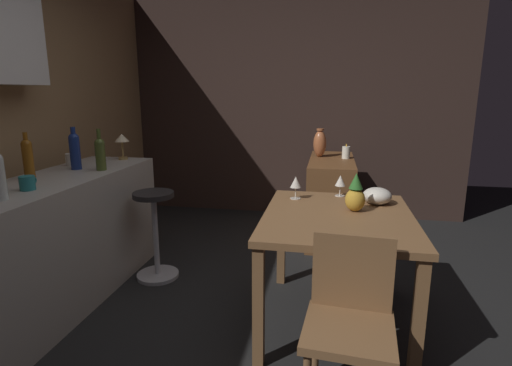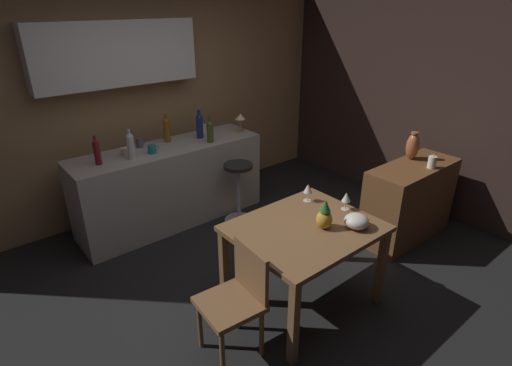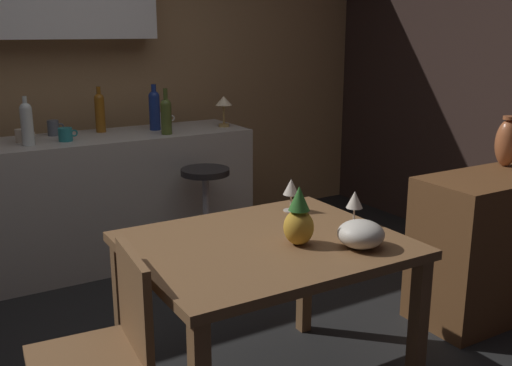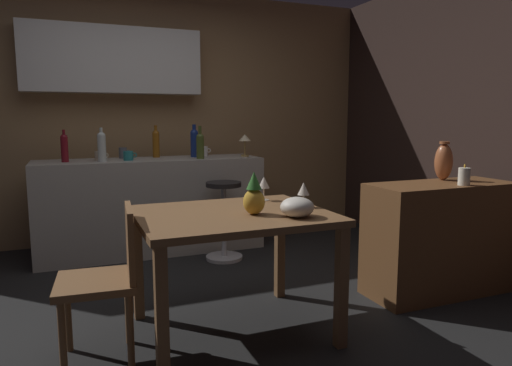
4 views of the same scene
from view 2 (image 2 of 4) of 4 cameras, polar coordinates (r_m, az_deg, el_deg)
ground_plane at (r=3.76m, az=0.57°, el=-14.00°), size 9.00×9.00×0.00m
wall_kitchen_back at (r=4.78m, az=-16.52°, el=12.44°), size 5.20×0.33×2.60m
wall_side_right at (r=5.22m, az=20.83°, el=11.56°), size 0.10×4.40×2.60m
dining_table at (r=3.20m, az=6.96°, el=-7.60°), size 1.10×0.91×0.74m
kitchen_counter at (r=4.60m, az=-12.02°, el=-0.21°), size 2.10×0.60×0.90m
sideboard_cabinet at (r=4.52m, az=20.95°, el=-2.45°), size 1.10×0.44×0.82m
chair_near_window at (r=2.89m, az=-2.73°, el=-15.97°), size 0.43×0.43×0.83m
bar_stool at (r=4.49m, az=-2.50°, el=-1.27°), size 0.34×0.34×0.71m
wine_glass_left at (r=3.49m, az=7.43°, el=-0.85°), size 0.08×0.08×0.16m
wine_glass_right at (r=3.41m, az=12.75°, el=-2.05°), size 0.08×0.08×0.15m
pineapple_centerpiece at (r=3.11m, az=9.75°, el=-4.65°), size 0.13×0.13×0.25m
fruit_bowl at (r=3.19m, az=14.15°, el=-5.29°), size 0.19×0.19×0.11m
wine_bottle_olive at (r=4.46m, az=-6.59°, el=7.46°), size 0.07×0.07×0.31m
wine_bottle_amber at (r=4.55m, az=-12.64°, el=7.53°), size 0.07×0.07×0.32m
wine_bottle_ruby at (r=4.10m, az=-21.76°, el=4.25°), size 0.06×0.06×0.29m
wine_bottle_clear at (r=4.13m, az=-17.46°, el=5.16°), size 0.07×0.07×0.30m
wine_bottle_cobalt at (r=4.63m, az=-8.06°, el=8.23°), size 0.08×0.08×0.32m
cup_teal at (r=4.27m, az=-14.57°, el=4.70°), size 0.12×0.09×0.09m
cup_cream at (r=4.28m, az=-18.10°, el=4.25°), size 0.12×0.09×0.08m
cup_slate at (r=4.48m, az=-16.24°, el=5.56°), size 0.11×0.08×0.10m
cup_white at (r=4.84m, az=-7.49°, el=7.69°), size 0.12×0.08×0.10m
counter_lamp at (r=4.79m, az=-2.26°, el=9.20°), size 0.12×0.12×0.22m
pillar_candle_tall at (r=4.33m, az=23.82°, el=2.74°), size 0.08×0.08×0.15m
vase_copper at (r=4.48m, az=21.43°, el=4.90°), size 0.13×0.13×0.29m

